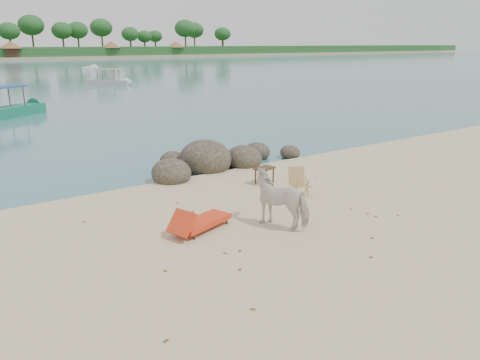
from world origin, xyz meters
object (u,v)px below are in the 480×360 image
object	(u,v)px
side_table	(264,176)
deck_chair	(302,183)
cow	(282,200)
lounge_chair	(203,219)
boulders	(212,161)
boat_near	(1,92)

from	to	relation	value
side_table	deck_chair	bearing A→B (deg)	-98.36
cow	lounge_chair	distance (m)	1.99
boulders	deck_chair	size ratio (longest dim) A/B	7.92
boulders	cow	bearing A→B (deg)	-104.28
boulders	cow	size ratio (longest dim) A/B	4.08
side_table	deck_chair	distance (m)	1.61
cow	boat_near	size ratio (longest dim) A/B	0.25
cow	side_table	bearing A→B (deg)	-144.07
boulders	side_table	world-z (taller)	boulders
deck_chair	boat_near	world-z (taller)	boat_near
cow	deck_chair	world-z (taller)	cow
boulders	deck_chair	xyz separation A→B (m)	(0.47, -4.26, 0.15)
lounge_chair	boat_near	xyz separation A→B (m)	(-0.98, 22.35, 1.24)
side_table	boat_near	size ratio (longest dim) A/B	0.10
lounge_chair	boat_near	size ratio (longest dim) A/B	0.29
deck_chair	boat_near	bearing A→B (deg)	128.42
boulders	lounge_chair	xyz separation A→B (m)	(-3.21, -4.88, 0.02)
side_table	lounge_chair	distance (m)	4.17
cow	boat_near	bearing A→B (deg)	-107.07
cow	boat_near	world-z (taller)	boat_near
boulders	lounge_chair	distance (m)	5.84
side_table	boat_near	world-z (taller)	boat_near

